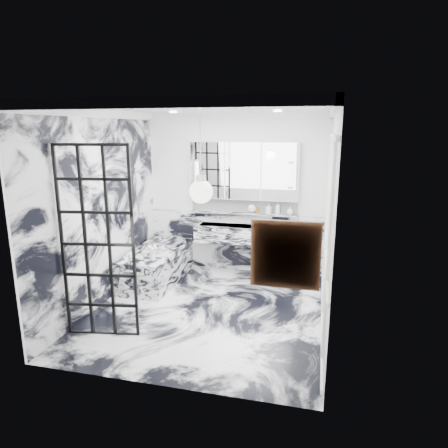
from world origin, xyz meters
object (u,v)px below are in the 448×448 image
(crittall_door, at_px, (97,244))
(bathtub, at_px, (157,265))
(mirror_cabinet, at_px, (244,171))
(trough_sink, at_px, (241,234))

(crittall_door, distance_m, bathtub, 2.08)
(crittall_door, bearing_deg, bathtub, 82.97)
(crittall_door, bearing_deg, mirror_cabinet, 55.96)
(crittall_door, xyz_separation_m, bathtub, (-0.07, 1.88, -0.90))
(trough_sink, xyz_separation_m, mirror_cabinet, (-0.00, 0.17, 1.09))
(mirror_cabinet, bearing_deg, crittall_door, -114.90)
(crittall_door, height_order, bathtub, crittall_door)
(mirror_cabinet, xyz_separation_m, bathtub, (-1.32, -0.83, -1.54))
(trough_sink, bearing_deg, bathtub, -153.52)
(bathtub, bearing_deg, trough_sink, 26.48)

